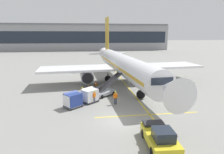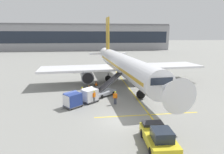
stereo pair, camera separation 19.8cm
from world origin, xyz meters
TOP-DOWN VIEW (x-y plane):
  - ground_plane at (0.00, 0.00)m, footprint 600.00×600.00m
  - parked_airplane at (3.59, 16.38)m, footprint 30.53×39.67m
  - belt_loader at (-0.44, 8.78)m, footprint 4.90×4.27m
  - baggage_cart_lead at (-2.79, 6.19)m, footprint 2.62×2.50m
  - baggage_cart_second at (-4.91, 4.61)m, footprint 2.62×2.50m
  - pushback_tug at (2.61, -4.94)m, footprint 2.30×4.49m
  - ground_crew_by_loader at (-3.80, 7.60)m, footprint 0.43×0.44m
  - ground_crew_by_carts at (-2.21, 5.70)m, footprint 0.43×0.46m
  - ground_crew_marshaller at (0.49, 4.91)m, footprint 0.56×0.31m
  - ground_crew_wingwalker at (-2.52, 7.34)m, footprint 0.37×0.53m
  - safety_cone_engine_keepout at (-2.84, 12.27)m, footprint 0.66×0.66m
  - safety_cone_wingtip at (-1.56, 14.73)m, footprint 0.71×0.71m
  - apron_guidance_line_lead_in at (3.87, 15.65)m, footprint 0.20×110.00m
  - apron_guidance_line_stop_bar at (3.65, 1.14)m, footprint 12.00×0.20m
  - terminal_building at (-11.56, 101.71)m, footprint 113.60×20.77m

SIDE VIEW (x-z plane):
  - ground_plane at x=0.00m, z-range 0.00..0.00m
  - apron_guidance_line_lead_in at x=3.87m, z-range 0.00..0.01m
  - apron_guidance_line_stop_bar at x=3.65m, z-range 0.00..0.01m
  - safety_cone_engine_keepout at x=-2.84m, z-range -0.01..0.74m
  - safety_cone_wingtip at x=-1.56m, z-range -0.01..0.78m
  - pushback_tug at x=2.61m, z-range -0.09..1.74m
  - belt_loader at x=-0.44m, z-range -0.67..2.42m
  - ground_crew_by_loader at x=-3.80m, z-range 0.13..1.87m
  - ground_crew_by_carts at x=-2.21m, z-range 0.13..1.87m
  - ground_crew_marshaller at x=0.49m, z-range 0.13..1.87m
  - ground_crew_wingwalker at x=-2.52m, z-range 0.13..1.87m
  - baggage_cart_lead at x=-2.79m, z-range 0.04..1.96m
  - baggage_cart_second at x=-4.91m, z-range 0.04..1.96m
  - parked_airplane at x=3.59m, z-range -3.24..10.01m
  - terminal_building at x=-11.56m, z-range -0.05..15.07m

